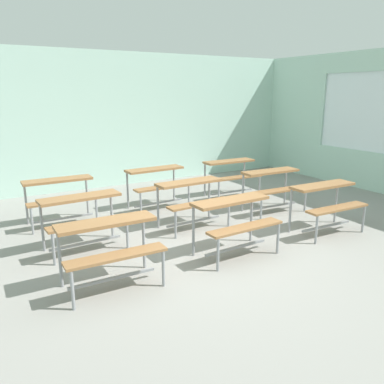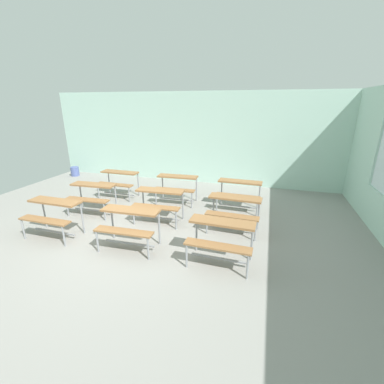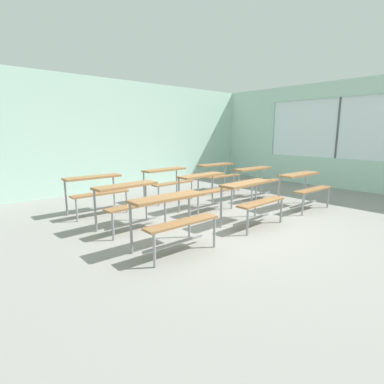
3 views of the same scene
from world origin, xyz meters
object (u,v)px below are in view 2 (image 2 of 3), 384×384
object	(u,v)px
desk_bench_r0c0	(52,210)
desk_bench_r2c1	(177,183)
desk_bench_r0c2	(221,233)
desk_bench_r1c2	(234,207)
desk_bench_r1c0	(91,192)
desk_bench_r2c2	(239,189)
desk_bench_r1c1	(159,199)
desk_bench_r2c0	(118,178)
trash_bin	(75,171)
desk_bench_r0c1	(129,220)

from	to	relation	value
desk_bench_r0c0	desk_bench_r2c1	distance (m)	3.08
desk_bench_r0c2	desk_bench_r1c2	bearing A→B (deg)	89.48
desk_bench_r0c0	desk_bench_r1c0	size ratio (longest dim) A/B	0.98
desk_bench_r2c2	desk_bench_r1c1	bearing A→B (deg)	-141.31
desk_bench_r0c0	desk_bench_r2c2	size ratio (longest dim) A/B	0.99
desk_bench_r0c2	desk_bench_r2c0	distance (m)	4.25
desk_bench_r1c1	desk_bench_r1c0	bearing A→B (deg)	178.93
desk_bench_r2c0	trash_bin	xyz separation A→B (m)	(-2.90, 1.60, -0.39)
desk_bench_r1c0	desk_bench_r2c1	xyz separation A→B (m)	(1.74, 1.31, 0.00)
desk_bench_r0c2	desk_bench_r1c1	distance (m)	2.08
desk_bench_r0c1	trash_bin	xyz separation A→B (m)	(-4.63, 4.06, -0.39)
desk_bench_r2c1	desk_bench_r1c0	bearing A→B (deg)	-145.77
desk_bench_r1c2	desk_bench_r2c1	size ratio (longest dim) A/B	1.00
desk_bench_r0c1	desk_bench_r0c2	distance (m)	1.73
desk_bench_r0c0	desk_bench_r2c1	world-z (taller)	same
desk_bench_r1c1	desk_bench_r2c1	size ratio (longest dim) A/B	1.00
desk_bench_r2c2	desk_bench_r2c1	bearing A→B (deg)	-178.63
desk_bench_r2c1	trash_bin	distance (m)	4.95
desk_bench_r0c1	desk_bench_r1c2	size ratio (longest dim) A/B	1.00
desk_bench_r1c0	trash_bin	size ratio (longest dim) A/B	3.30
desk_bench_r0c0	desk_bench_r1c2	world-z (taller)	same
desk_bench_r0c0	desk_bench_r1c1	bearing A→B (deg)	35.57
desk_bench_r1c0	desk_bench_r2c0	size ratio (longest dim) A/B	1.02
desk_bench_r0c1	desk_bench_r1c0	bearing A→B (deg)	142.70
desk_bench_r0c2	trash_bin	bearing A→B (deg)	149.02
desk_bench_r1c2	desk_bench_r2c1	world-z (taller)	same
desk_bench_r1c0	desk_bench_r1c2	xyz separation A→B (m)	(3.47, 0.05, 0.00)
desk_bench_r1c1	desk_bench_r2c0	xyz separation A→B (m)	(-1.80, 1.23, 0.00)
desk_bench_r1c0	desk_bench_r0c2	bearing A→B (deg)	-22.33
desk_bench_r2c1	desk_bench_r1c1	bearing A→B (deg)	-91.83
desk_bench_r2c0	desk_bench_r2c2	xyz separation A→B (m)	(3.47, 0.02, 0.00)
desk_bench_r0c2	trash_bin	xyz separation A→B (m)	(-6.36, 4.08, -0.39)
desk_bench_r1c2	desk_bench_r2c2	distance (m)	1.24
desk_bench_r2c1	desk_bench_r2c2	xyz separation A→B (m)	(1.69, -0.02, 0.00)
desk_bench_r0c0	desk_bench_r0c2	size ratio (longest dim) A/B	0.99
desk_bench_r1c1	desk_bench_r0c0	bearing A→B (deg)	-147.63
desk_bench_r1c2	trash_bin	world-z (taller)	desk_bench_r1c2
desk_bench_r1c2	desk_bench_r2c1	distance (m)	2.14
desk_bench_r0c2	desk_bench_r2c0	world-z (taller)	same
desk_bench_r2c0	desk_bench_r2c2	bearing A→B (deg)	1.05
desk_bench_r1c1	desk_bench_r2c2	bearing A→B (deg)	34.21
desk_bench_r0c0	desk_bench_r1c2	xyz separation A→B (m)	(3.50, 1.26, 0.00)
desk_bench_r0c1	desk_bench_r1c2	bearing A→B (deg)	32.55
desk_bench_r0c0	desk_bench_r0c1	size ratio (longest dim) A/B	0.99
desk_bench_r0c2	desk_bench_r1c1	size ratio (longest dim) A/B	0.99
desk_bench_r0c0	desk_bench_r0c2	world-z (taller)	same
desk_bench_r2c1	desk_bench_r2c2	bearing A→B (deg)	-3.33
desk_bench_r1c2	desk_bench_r1c1	bearing A→B (deg)	-177.29
desk_bench_r0c2	desk_bench_r1c2	xyz separation A→B (m)	(0.05, 1.26, 0.00)
desk_bench_r0c1	desk_bench_r1c0	world-z (taller)	same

